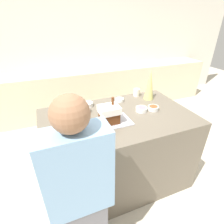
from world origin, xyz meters
TOP-DOWN VIEW (x-y plane):
  - ground_plane at (0.00, 0.00)m, footprint 12.00×12.00m
  - wall_back at (0.00, 2.33)m, footprint 8.00×0.05m
  - back_cabinet_block at (0.00, 2.00)m, footprint 6.00×0.60m
  - kitchen_island at (0.00, 0.00)m, footprint 1.62×0.97m
  - baking_tray at (-0.14, -0.09)m, footprint 0.44×0.26m
  - gingerbread_house at (-0.14, -0.09)m, footprint 0.20×0.17m
  - decorative_tree at (0.54, 0.27)m, footprint 0.12×0.12m
  - candy_bowl_near_tray_right at (-0.24, 0.34)m, footprint 0.12×0.12m
  - candy_bowl_behind_tray at (-0.54, 0.31)m, footprint 0.10×0.10m
  - candy_bowl_near_tray_left at (0.42, -0.02)m, footprint 0.12×0.12m
  - candy_bowl_far_left at (0.17, 0.34)m, footprint 0.11×0.11m
  - candy_bowl_far_right at (-0.30, 0.20)m, footprint 0.11×0.11m
  - candy_bowl_front_corner at (0.29, -0.00)m, footprint 0.13×0.13m
  - cookbook at (-0.54, 0.12)m, footprint 0.21×0.14m
  - mug at (0.44, 0.40)m, footprint 0.08×0.08m
  - person at (-0.57, -0.71)m, footprint 0.41×0.51m

SIDE VIEW (x-z plane):
  - ground_plane at x=0.00m, z-range 0.00..0.00m
  - back_cabinet_block at x=0.00m, z-range 0.00..0.91m
  - kitchen_island at x=0.00m, z-range 0.00..0.93m
  - person at x=-0.57m, z-range 0.03..1.57m
  - baking_tray at x=-0.14m, z-range 0.93..0.94m
  - cookbook at x=-0.54m, z-range 0.93..0.95m
  - candy_bowl_far_left at x=0.17m, z-range 0.93..0.97m
  - candy_bowl_behind_tray at x=-0.54m, z-range 0.93..0.97m
  - candy_bowl_near_tray_left at x=0.42m, z-range 0.93..0.98m
  - candy_bowl_front_corner at x=0.29m, z-range 0.93..0.98m
  - candy_bowl_near_tray_right at x=-0.24m, z-range 0.93..0.98m
  - candy_bowl_far_right at x=-0.30m, z-range 0.94..0.99m
  - mug at x=0.44m, z-range 0.93..1.03m
  - gingerbread_house at x=-0.14m, z-range 0.91..1.16m
  - decorative_tree at x=0.54m, z-range 0.93..1.30m
  - wall_back at x=0.00m, z-range 0.00..2.60m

